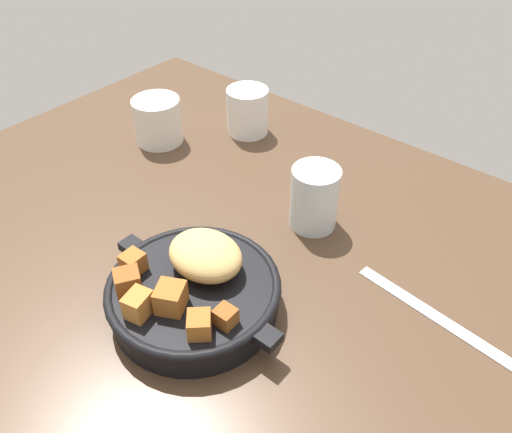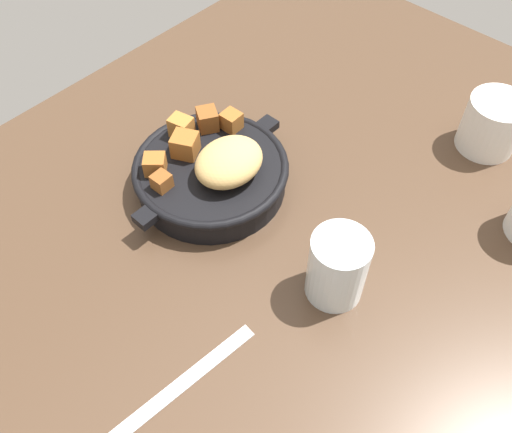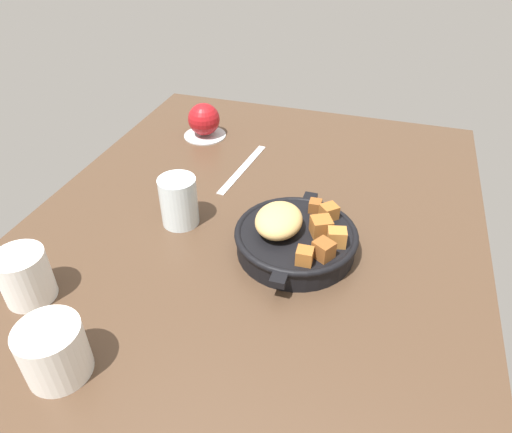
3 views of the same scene
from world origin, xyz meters
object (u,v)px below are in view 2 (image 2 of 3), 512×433
object	(u,v)px
butter_knife	(170,393)
water_glass_tall	(337,267)
ceramic_mug_white	(492,124)
cast_iron_skillet	(212,171)

from	to	relation	value
butter_knife	water_glass_tall	bearing A→B (deg)	173.65
ceramic_mug_white	cast_iron_skillet	bearing A→B (deg)	-35.85
butter_knife	ceramic_mug_white	xyz separation A→B (cm)	(-56.17, 6.14, 3.83)
cast_iron_skillet	ceramic_mug_white	size ratio (longest dim) A/B	3.03
cast_iron_skillet	water_glass_tall	world-z (taller)	water_glass_tall
butter_knife	ceramic_mug_white	distance (cm)	56.64
butter_knife	water_glass_tall	world-z (taller)	water_glass_tall
ceramic_mug_white	water_glass_tall	bearing A→B (deg)	-2.19
cast_iron_skillet	water_glass_tall	distance (cm)	22.29
ceramic_mug_white	water_glass_tall	size ratio (longest dim) A/B	0.89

